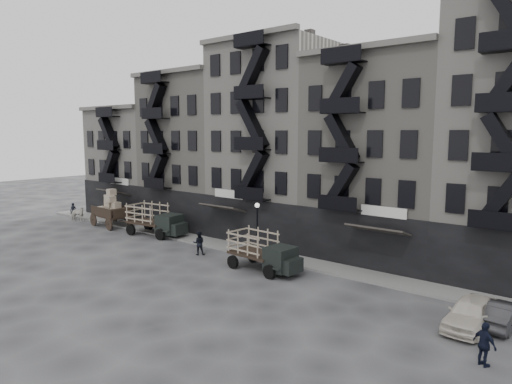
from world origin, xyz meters
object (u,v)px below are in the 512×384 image
Objects in this scene: stake_truck_west at (155,217)px; car_far at (503,314)px; pedestrian_west at (73,211)px; horse at (77,214)px; policeman at (485,344)px; wagon at (110,205)px; stake_truck_east at (263,249)px; pedestrian_mid at (199,243)px; car_east at (471,313)px.

stake_truck_west reaches higher than car_far.
pedestrian_west is (-42.91, 1.29, 0.26)m from car_far.
horse is 42.17m from policeman.
stake_truck_east is at bearing -0.31° from wagon.
horse is 0.48× the size of car_far.
wagon is at bearing 1.78° from car_far.
stake_truck_west is 3.43× the size of pedestrian_west.
car_far is (14.90, 0.33, -0.92)m from stake_truck_east.
pedestrian_west is at bearing 55.27° from horse.
stake_truck_east is (21.45, -2.03, -0.60)m from wagon.
policeman reaches higher than horse.
stake_truck_west reaches higher than stake_truck_east.
policeman is at bearing 97.30° from car_far.
pedestrian_west is at bearing -48.10° from pedestrian_mid.
stake_truck_west is 1.39× the size of car_east.
wagon is 0.84× the size of stake_truck_east.
pedestrian_mid is at bearing 179.20° from car_east.
car_far is 2.09× the size of policeman.
wagon is 2.60× the size of pedestrian_west.
stake_truck_west is at bearing -107.21° from horse.
policeman is (29.62, -6.71, -0.77)m from stake_truck_west.
policeman is (0.24, -4.80, 0.29)m from car_far.
stake_truck_west is at bearing 175.01° from stake_truck_east.
car_far is at bearing 2.42° from wagon.
horse is 12.22m from stake_truck_west.
stake_truck_west is 1.58× the size of car_far.
wagon is 15.16m from pedestrian_mid.
policeman is (36.59, -6.50, -1.23)m from wagon.
car_east is at bearing -13.41° from stake_truck_west.
stake_truck_east is at bearing 178.31° from car_east.
stake_truck_west is 3.30× the size of pedestrian_mid.
pedestrian_mid is (-21.36, -0.23, 0.29)m from car_far.
pedestrian_west is (-28.01, 1.62, -0.67)m from stake_truck_east.
horse is at bearing 177.33° from stake_truck_west.
pedestrian_mid is at bearing -2.23° from wagon.
car_east is 1.71m from car_far.
horse is 41.54m from car_far.
car_east is at bearing 0.13° from stake_truck_east.
pedestrian_west is (-41.71, 2.50, 0.14)m from car_east.
pedestrian_mid reaches higher than horse.
policeman reaches higher than pedestrian_west.
horse is at bearing -178.99° from stake_truck_east.
horse is 1.42m from pedestrian_west.
stake_truck_east reaches higher than pedestrian_west.
pedestrian_west is (-13.53, -0.62, -0.81)m from stake_truck_west.
policeman reaches higher than car_east.
wagon is 6.69m from pedestrian_west.
pedestrian_mid is 22.08m from policeman.
stake_truck_east is 3.11× the size of pedestrian_west.
car_far is 42.93m from pedestrian_west.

